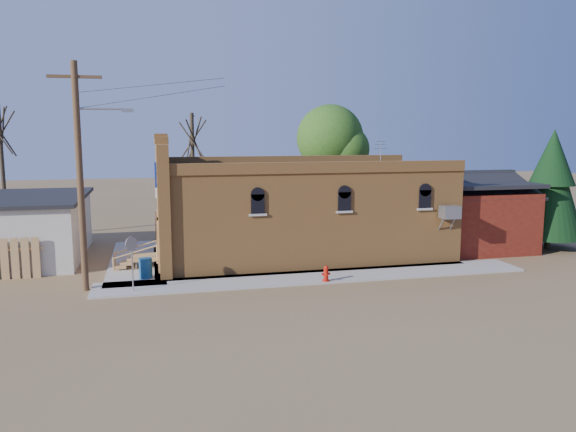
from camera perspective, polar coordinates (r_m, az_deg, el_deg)
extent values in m
plane|color=brown|center=(23.51, 0.26, -7.04)|extent=(120.00, 120.00, 0.00)
cube|color=#9E9991|center=(24.73, 3.16, -6.19)|extent=(19.00, 2.20, 0.08)
cube|color=#9E9991|center=(28.70, -15.04, -4.41)|extent=(2.60, 10.00, 0.08)
cube|color=#C17C3B|center=(28.77, 1.51, 0.38)|extent=(14.00, 7.00, 4.50)
cube|color=black|center=(28.54, 1.53, 4.96)|extent=(13.80, 6.80, 0.12)
cube|color=#C17C3B|center=(27.71, -12.60, 1.23)|extent=(0.50, 7.40, 5.80)
cube|color=navy|center=(26.40, -13.28, 3.26)|extent=(0.08, 1.10, 1.56)
cube|color=gray|center=(27.41, 16.13, 0.39)|extent=(0.85, 0.65, 0.60)
cube|color=#5C160F|center=(32.63, 17.83, -0.22)|extent=(5.00, 6.00, 3.20)
cylinder|color=#48291C|center=(23.44, -20.38, 3.57)|extent=(0.26, 0.26, 9.00)
cube|color=#48291C|center=(23.47, -20.87, 13.09)|extent=(2.00, 0.12, 0.12)
cylinder|color=gray|center=(23.30, -18.49, 10.28)|extent=(1.80, 0.08, 0.08)
cube|color=gray|center=(23.24, -15.99, 10.27)|extent=(0.45, 0.22, 0.14)
cylinder|color=#403524|center=(35.18, -9.62, 4.19)|extent=(0.24, 0.24, 7.50)
cylinder|color=#403524|center=(37.08, -26.99, 3.99)|extent=(0.24, 0.24, 8.00)
cylinder|color=#403524|center=(37.43, 4.25, 3.61)|extent=(0.28, 0.28, 6.30)
sphere|color=#254E16|center=(37.30, 4.29, 7.90)|extent=(4.40, 4.40, 4.40)
cylinder|color=#403524|center=(33.86, 24.87, -2.01)|extent=(0.30, 0.30, 1.20)
cone|color=black|center=(33.51, 25.17, 2.70)|extent=(3.60, 3.60, 5.50)
cone|color=black|center=(33.41, 25.34, 5.43)|extent=(2.41, 2.41, 3.00)
cylinder|color=#AD1409|center=(23.89, 3.87, -6.55)|extent=(0.30, 0.30, 0.05)
cylinder|color=#AD1409|center=(23.82, 3.88, -5.90)|extent=(0.20, 0.20, 0.50)
sphere|color=#AD1409|center=(23.76, 3.88, -5.29)|extent=(0.20, 0.20, 0.20)
cylinder|color=#AD1409|center=(23.70, 3.97, -5.96)|extent=(0.09, 0.11, 0.09)
cylinder|color=#AD1409|center=(23.78, 3.58, -5.91)|extent=(0.11, 0.09, 0.09)
cylinder|color=#AD1409|center=(23.85, 4.17, -5.87)|extent=(0.11, 0.09, 0.09)
cylinder|color=gray|center=(23.04, -15.53, -4.92)|extent=(0.07, 0.07, 1.99)
cylinder|color=gray|center=(22.83, -15.62, -2.71)|extent=(0.47, 0.41, 0.60)
cylinder|color=#A60E09|center=(22.87, -15.62, -2.70)|extent=(0.47, 0.41, 0.60)
cylinder|color=navy|center=(25.02, -14.27, -5.15)|extent=(0.66, 0.66, 0.87)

